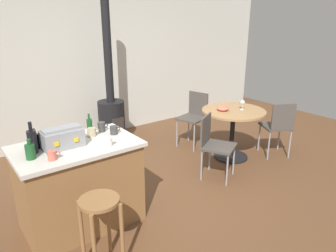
{
  "coord_description": "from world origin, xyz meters",
  "views": [
    {
      "loc": [
        -2.27,
        -2.75,
        2.06
      ],
      "look_at": [
        -0.02,
        0.24,
        0.77
      ],
      "focal_mm": 34.0,
      "sensor_mm": 36.0,
      "label": 1
    }
  ],
  "objects_px": {
    "kitchen_island": "(80,185)",
    "wood_stove": "(111,112)",
    "toolbox": "(62,138)",
    "cup_2": "(114,130)",
    "bottle_1": "(89,125)",
    "cup_0": "(92,132)",
    "wooden_stool": "(100,218)",
    "cup_1": "(102,127)",
    "wine_glass": "(243,103)",
    "dining_table": "(233,122)",
    "folding_chair_near": "(214,142)",
    "folding_chair_left": "(194,115)",
    "cup_3": "(52,155)",
    "bottle_0": "(32,141)",
    "bottle_3": "(30,151)",
    "cup_4": "(108,142)",
    "serving_bowl": "(223,108)",
    "bottle_2": "(35,141)",
    "folding_chair_far": "(278,125)"
  },
  "relations": [
    {
      "from": "kitchen_island",
      "to": "wood_stove",
      "type": "bearing_deg",
      "value": 54.33
    },
    {
      "from": "folding_chair_far",
      "to": "bottle_0",
      "type": "bearing_deg",
      "value": 176.11
    },
    {
      "from": "bottle_3",
      "to": "cup_0",
      "type": "distance_m",
      "value": 0.68
    },
    {
      "from": "bottle_2",
      "to": "cup_1",
      "type": "height_order",
      "value": "bottle_2"
    },
    {
      "from": "bottle_0",
      "to": "bottle_3",
      "type": "xyz_separation_m",
      "value": [
        -0.05,
        -0.12,
        -0.04
      ]
    },
    {
      "from": "folding_chair_near",
      "to": "cup_1",
      "type": "xyz_separation_m",
      "value": [
        -1.45,
        0.27,
        0.44
      ]
    },
    {
      "from": "kitchen_island",
      "to": "toolbox",
      "type": "height_order",
      "value": "toolbox"
    },
    {
      "from": "cup_0",
      "to": "cup_1",
      "type": "height_order",
      "value": "cup_1"
    },
    {
      "from": "folding_chair_near",
      "to": "wooden_stool",
      "type": "bearing_deg",
      "value": -162.35
    },
    {
      "from": "cup_4",
      "to": "wine_glass",
      "type": "height_order",
      "value": "cup_4"
    },
    {
      "from": "kitchen_island",
      "to": "serving_bowl",
      "type": "bearing_deg",
      "value": 6.67
    },
    {
      "from": "wooden_stool",
      "to": "cup_0",
      "type": "distance_m",
      "value": 0.98
    },
    {
      "from": "bottle_1",
      "to": "cup_0",
      "type": "distance_m",
      "value": 0.13
    },
    {
      "from": "kitchen_island",
      "to": "cup_2",
      "type": "height_order",
      "value": "cup_2"
    },
    {
      "from": "folding_chair_far",
      "to": "cup_4",
      "type": "relative_size",
      "value": 7.17
    },
    {
      "from": "cup_3",
      "to": "cup_2",
      "type": "bearing_deg",
      "value": 18.96
    },
    {
      "from": "wooden_stool",
      "to": "cup_2",
      "type": "bearing_deg",
      "value": 53.46
    },
    {
      "from": "cup_0",
      "to": "serving_bowl",
      "type": "distance_m",
      "value": 2.12
    },
    {
      "from": "folding_chair_left",
      "to": "bottle_1",
      "type": "bearing_deg",
      "value": -161.84
    },
    {
      "from": "bottle_0",
      "to": "bottle_3",
      "type": "height_order",
      "value": "bottle_0"
    },
    {
      "from": "folding_chair_far",
      "to": "bottle_3",
      "type": "relative_size",
      "value": 4.71
    },
    {
      "from": "wooden_stool",
      "to": "toolbox",
      "type": "relative_size",
      "value": 1.79
    },
    {
      "from": "folding_chair_far",
      "to": "folding_chair_left",
      "type": "bearing_deg",
      "value": 122.15
    },
    {
      "from": "wooden_stool",
      "to": "cup_2",
      "type": "height_order",
      "value": "cup_2"
    },
    {
      "from": "dining_table",
      "to": "bottle_2",
      "type": "distance_m",
      "value": 2.84
    },
    {
      "from": "wooden_stool",
      "to": "wine_glass",
      "type": "bearing_deg",
      "value": 17.04
    },
    {
      "from": "wooden_stool",
      "to": "cup_4",
      "type": "height_order",
      "value": "cup_4"
    },
    {
      "from": "wooden_stool",
      "to": "cup_3",
      "type": "height_order",
      "value": "cup_3"
    },
    {
      "from": "cup_1",
      "to": "wine_glass",
      "type": "height_order",
      "value": "cup_1"
    },
    {
      "from": "bottle_1",
      "to": "folding_chair_near",
      "type": "bearing_deg",
      "value": -11.44
    },
    {
      "from": "bottle_1",
      "to": "cup_4",
      "type": "xyz_separation_m",
      "value": [
        -0.02,
        -0.46,
        -0.04
      ]
    },
    {
      "from": "toolbox",
      "to": "cup_2",
      "type": "xyz_separation_m",
      "value": [
        0.55,
        0.02,
        -0.05
      ]
    },
    {
      "from": "cup_0",
      "to": "wood_stove",
      "type": "bearing_deg",
      "value": 57.58
    },
    {
      "from": "folding_chair_left",
      "to": "cup_2",
      "type": "xyz_separation_m",
      "value": [
        -1.92,
        -0.89,
        0.4
      ]
    },
    {
      "from": "bottle_3",
      "to": "cup_4",
      "type": "distance_m",
      "value": 0.68
    },
    {
      "from": "bottle_1",
      "to": "serving_bowl",
      "type": "relative_size",
      "value": 1.16
    },
    {
      "from": "bottle_2",
      "to": "cup_0",
      "type": "distance_m",
      "value": 0.56
    },
    {
      "from": "dining_table",
      "to": "bottle_1",
      "type": "distance_m",
      "value": 2.26
    },
    {
      "from": "kitchen_island",
      "to": "cup_0",
      "type": "relative_size",
      "value": 9.58
    },
    {
      "from": "dining_table",
      "to": "folding_chair_near",
      "type": "relative_size",
      "value": 1.11
    },
    {
      "from": "folding_chair_near",
      "to": "wine_glass",
      "type": "xyz_separation_m",
      "value": [
        0.78,
        0.22,
        0.37
      ]
    },
    {
      "from": "folding_chair_left",
      "to": "cup_4",
      "type": "height_order",
      "value": "cup_4"
    },
    {
      "from": "kitchen_island",
      "to": "folding_chair_near",
      "type": "xyz_separation_m",
      "value": [
        1.82,
        -0.08,
        0.05
      ]
    },
    {
      "from": "cup_3",
      "to": "dining_table",
      "type": "bearing_deg",
      "value": 8.33
    },
    {
      "from": "bottle_1",
      "to": "cup_0",
      "type": "xyz_separation_m",
      "value": [
        -0.03,
        -0.12,
        -0.04
      ]
    },
    {
      "from": "folding_chair_left",
      "to": "cup_2",
      "type": "distance_m",
      "value": 2.15
    },
    {
      "from": "cup_1",
      "to": "folding_chair_left",
      "type": "bearing_deg",
      "value": 20.33
    },
    {
      "from": "wooden_stool",
      "to": "folding_chair_near",
      "type": "bearing_deg",
      "value": 17.65
    },
    {
      "from": "bottle_3",
      "to": "cup_2",
      "type": "relative_size",
      "value": 1.56
    },
    {
      "from": "dining_table",
      "to": "toolbox",
      "type": "xyz_separation_m",
      "value": [
        -2.59,
        -0.18,
        0.4
      ]
    }
  ]
}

